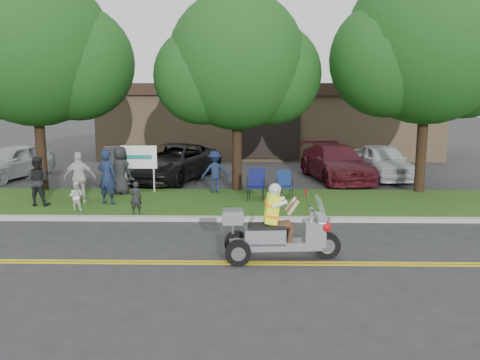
{
  "coord_description": "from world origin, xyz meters",
  "views": [
    {
      "loc": [
        0.98,
        -10.88,
        3.65
      ],
      "look_at": [
        0.72,
        2.0,
        1.37
      ],
      "focal_mm": 38.0,
      "sensor_mm": 36.0,
      "label": 1
    }
  ],
  "objects_px": {
    "parked_car_far_right": "(382,161)",
    "lawn_chair_a": "(284,183)",
    "parked_car_far_left": "(10,162)",
    "parked_car_right": "(336,163)",
    "parked_car_left": "(126,164)",
    "trike_scooter": "(276,233)",
    "spectator_adult_right": "(80,178)",
    "spectator_adult_mid": "(37,181)",
    "spectator_adult_left": "(107,177)",
    "parked_car_mid": "(172,162)",
    "lawn_chair_b": "(256,182)"
  },
  "relations": [
    {
      "from": "parked_car_mid",
      "to": "parked_car_far_right",
      "type": "xyz_separation_m",
      "value": [
        8.71,
        0.53,
        -0.02
      ]
    },
    {
      "from": "spectator_adult_left",
      "to": "parked_car_right",
      "type": "relative_size",
      "value": 0.35
    },
    {
      "from": "spectator_adult_mid",
      "to": "trike_scooter",
      "type": "bearing_deg",
      "value": 150.55
    },
    {
      "from": "parked_car_far_left",
      "to": "lawn_chair_a",
      "type": "bearing_deg",
      "value": -4.17
    },
    {
      "from": "parked_car_right",
      "to": "parked_car_far_right",
      "type": "relative_size",
      "value": 1.17
    },
    {
      "from": "trike_scooter",
      "to": "spectator_adult_left",
      "type": "distance_m",
      "value": 7.1
    },
    {
      "from": "spectator_adult_left",
      "to": "parked_car_far_right",
      "type": "relative_size",
      "value": 0.41
    },
    {
      "from": "lawn_chair_a",
      "to": "spectator_adult_left",
      "type": "xyz_separation_m",
      "value": [
        -5.63,
        -0.97,
        0.34
      ]
    },
    {
      "from": "parked_car_left",
      "to": "parked_car_far_right",
      "type": "distance_m",
      "value": 10.6
    },
    {
      "from": "lawn_chair_a",
      "to": "parked_car_far_left",
      "type": "height_order",
      "value": "parked_car_far_left"
    },
    {
      "from": "lawn_chair_b",
      "to": "spectator_adult_right",
      "type": "relative_size",
      "value": 0.62
    },
    {
      "from": "lawn_chair_a",
      "to": "spectator_adult_mid",
      "type": "bearing_deg",
      "value": -179.26
    },
    {
      "from": "lawn_chair_b",
      "to": "spectator_adult_right",
      "type": "bearing_deg",
      "value": -165.81
    },
    {
      "from": "lawn_chair_b",
      "to": "spectator_adult_mid",
      "type": "xyz_separation_m",
      "value": [
        -6.8,
        -0.95,
        0.2
      ]
    },
    {
      "from": "spectator_adult_left",
      "to": "parked_car_far_left",
      "type": "bearing_deg",
      "value": -27.2
    },
    {
      "from": "lawn_chair_b",
      "to": "spectator_adult_left",
      "type": "xyz_separation_m",
      "value": [
        -4.7,
        -0.7,
        0.28
      ]
    },
    {
      "from": "spectator_adult_mid",
      "to": "parked_car_far_right",
      "type": "height_order",
      "value": "spectator_adult_mid"
    },
    {
      "from": "lawn_chair_b",
      "to": "spectator_adult_mid",
      "type": "distance_m",
      "value": 6.87
    },
    {
      "from": "parked_car_far_right",
      "to": "lawn_chair_a",
      "type": "bearing_deg",
      "value": -140.19
    },
    {
      "from": "trike_scooter",
      "to": "lawn_chair_a",
      "type": "xyz_separation_m",
      "value": [
        0.57,
        5.93,
        0.03
      ]
    },
    {
      "from": "spectator_adult_left",
      "to": "parked_car_right",
      "type": "height_order",
      "value": "spectator_adult_left"
    },
    {
      "from": "lawn_chair_a",
      "to": "spectator_adult_mid",
      "type": "height_order",
      "value": "spectator_adult_mid"
    },
    {
      "from": "trike_scooter",
      "to": "parked_car_far_left",
      "type": "relative_size",
      "value": 0.62
    },
    {
      "from": "trike_scooter",
      "to": "spectator_adult_right",
      "type": "distance_m",
      "value": 7.8
    },
    {
      "from": "parked_car_left",
      "to": "parked_car_far_right",
      "type": "xyz_separation_m",
      "value": [
        10.57,
        0.78,
        0.02
      ]
    },
    {
      "from": "spectator_adult_right",
      "to": "parked_car_mid",
      "type": "bearing_deg",
      "value": -127.2
    },
    {
      "from": "lawn_chair_a",
      "to": "parked_car_far_left",
      "type": "xyz_separation_m",
      "value": [
        -11.12,
        4.13,
        0.08
      ]
    },
    {
      "from": "lawn_chair_b",
      "to": "spectator_adult_mid",
      "type": "relative_size",
      "value": 0.66
    },
    {
      "from": "spectator_adult_left",
      "to": "parked_car_left",
      "type": "xyz_separation_m",
      "value": [
        -0.56,
        4.68,
        -0.27
      ]
    },
    {
      "from": "parked_car_mid",
      "to": "trike_scooter",
      "type": "bearing_deg",
      "value": -49.48
    },
    {
      "from": "parked_car_far_right",
      "to": "parked_car_far_left",
      "type": "bearing_deg",
      "value": 175.43
    },
    {
      "from": "lawn_chair_a",
      "to": "parked_car_far_left",
      "type": "relative_size",
      "value": 0.22
    },
    {
      "from": "parked_car_mid",
      "to": "parked_car_right",
      "type": "relative_size",
      "value": 1.07
    },
    {
      "from": "parked_car_mid",
      "to": "parked_car_far_right",
      "type": "bearing_deg",
      "value": 23.16
    },
    {
      "from": "spectator_adult_right",
      "to": "parked_car_left",
      "type": "distance_m",
      "value": 4.63
    },
    {
      "from": "lawn_chair_a",
      "to": "spectator_adult_right",
      "type": "distance_m",
      "value": 6.59
    },
    {
      "from": "trike_scooter",
      "to": "spectator_adult_mid",
      "type": "height_order",
      "value": "trike_scooter"
    },
    {
      "from": "trike_scooter",
      "to": "lawn_chair_b",
      "type": "height_order",
      "value": "trike_scooter"
    },
    {
      "from": "spectator_adult_right",
      "to": "parked_car_far_left",
      "type": "bearing_deg",
      "value": -60.49
    },
    {
      "from": "trike_scooter",
      "to": "parked_car_mid",
      "type": "xyz_separation_m",
      "value": [
        -3.76,
        9.89,
        0.14
      ]
    },
    {
      "from": "lawn_chair_b",
      "to": "parked_car_mid",
      "type": "xyz_separation_m",
      "value": [
        -3.39,
        4.23,
        0.06
      ]
    },
    {
      "from": "spectator_adult_right",
      "to": "parked_car_right",
      "type": "relative_size",
      "value": 0.33
    },
    {
      "from": "spectator_adult_mid",
      "to": "parked_car_left",
      "type": "distance_m",
      "value": 5.17
    },
    {
      "from": "spectator_adult_left",
      "to": "spectator_adult_mid",
      "type": "distance_m",
      "value": 2.12
    },
    {
      "from": "spectator_adult_right",
      "to": "spectator_adult_mid",
      "type": "bearing_deg",
      "value": 1.83
    },
    {
      "from": "parked_car_left",
      "to": "parked_car_mid",
      "type": "distance_m",
      "value": 1.88
    },
    {
      "from": "spectator_adult_left",
      "to": "parked_car_far_right",
      "type": "bearing_deg",
      "value": -135.69
    },
    {
      "from": "lawn_chair_a",
      "to": "parked_car_right",
      "type": "height_order",
      "value": "parked_car_right"
    },
    {
      "from": "lawn_chair_a",
      "to": "parked_car_right",
      "type": "xyz_separation_m",
      "value": [
        2.38,
        4.11,
        0.09
      ]
    },
    {
      "from": "parked_car_far_right",
      "to": "parked_car_mid",
      "type": "bearing_deg",
      "value": 177.56
    }
  ]
}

